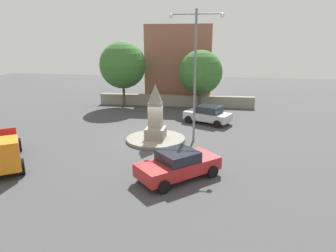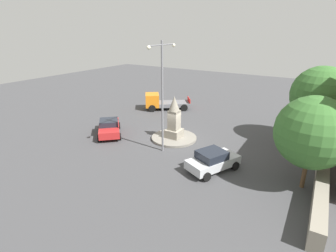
% 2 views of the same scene
% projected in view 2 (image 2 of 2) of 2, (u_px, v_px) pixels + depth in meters
% --- Properties ---
extents(ground_plane, '(80.00, 80.00, 0.00)m').
position_uv_depth(ground_plane, '(174.00, 139.00, 24.03)').
color(ground_plane, '#424244').
extents(traffic_island, '(4.11, 4.11, 0.20)m').
position_uv_depth(traffic_island, '(174.00, 138.00, 24.00)').
color(traffic_island, gray).
rests_on(traffic_island, ground).
extents(monument, '(1.34, 1.34, 3.80)m').
position_uv_depth(monument, '(174.00, 119.00, 23.38)').
color(monument, gray).
rests_on(monument, traffic_island).
extents(streetlamp, '(3.52, 0.28, 8.70)m').
position_uv_depth(streetlamp, '(162.00, 88.00, 19.90)').
color(streetlamp, slate).
rests_on(streetlamp, ground).
extents(car_silver_waiting, '(4.20, 3.18, 1.51)m').
position_uv_depth(car_silver_waiting, '(213.00, 160.00, 18.44)').
color(car_silver_waiting, '#B7BABF').
rests_on(car_silver_waiting, ground).
extents(car_red_near_island, '(4.33, 4.25, 1.47)m').
position_uv_depth(car_red_near_island, '(109.00, 127.00, 24.77)').
color(car_red_near_island, '#B22323').
rests_on(car_red_near_island, ground).
extents(truck_orange_parked_left, '(4.96, 5.62, 1.96)m').
position_uv_depth(truck_orange_parked_left, '(162.00, 102.00, 32.68)').
color(truck_orange_parked_left, orange).
rests_on(truck_orange_parked_left, ground).
extents(stone_boundary_wall, '(16.47, 1.10, 1.17)m').
position_uv_depth(stone_boundary_wall, '(323.00, 165.00, 18.14)').
color(stone_boundary_wall, gray).
rests_on(stone_boundary_wall, ground).
extents(tree_near_wall, '(4.39, 4.39, 5.92)m').
position_uv_depth(tree_near_wall, '(313.00, 133.00, 15.42)').
color(tree_near_wall, brown).
rests_on(tree_near_wall, ground).
extents(tree_mid_cluster, '(4.78, 4.78, 6.72)m').
position_uv_depth(tree_mid_cluster, '(321.00, 95.00, 21.66)').
color(tree_mid_cluster, brown).
rests_on(tree_mid_cluster, ground).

